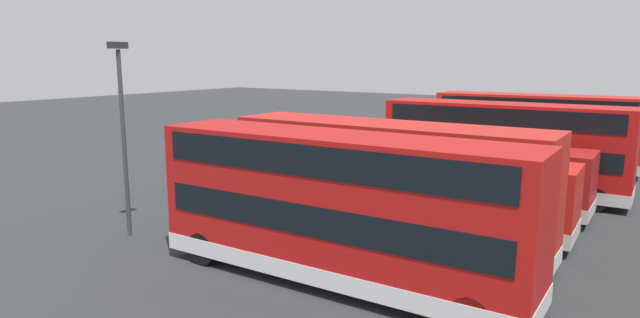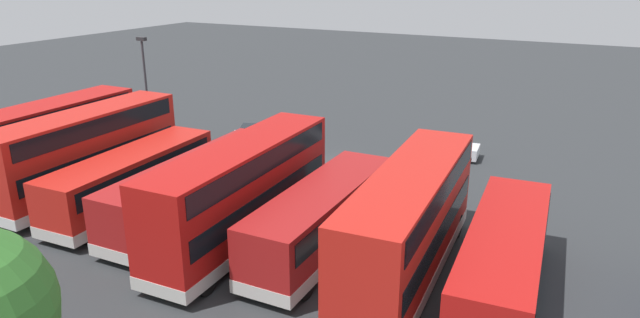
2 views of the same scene
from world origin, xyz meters
TOP-DOWN VIEW (x-y plane):
  - ground_plane at (0.00, 0.00)m, footprint 140.00×140.00m
  - bus_single_deck_near_end at (-12.84, 10.69)m, footprint 3.35×10.72m
  - bus_double_decker_second at (-9.22, 10.80)m, footprint 3.34×11.94m
  - bus_single_deck_third at (-5.16, 10.33)m, footprint 2.74×10.29m
  - bus_double_decker_fourth at (-1.60, 11.10)m, footprint 2.98×11.82m
  - bus_single_deck_fifth at (1.90, 9.97)m, footprint 2.91×11.76m
  - bus_single_deck_sixth at (5.56, 10.67)m, footprint 3.07×10.44m
  - bus_double_decker_seventh at (9.13, 10.21)m, footprint 2.81×11.37m
  - bus_double_decker_far_end at (12.49, 10.35)m, footprint 2.89×11.91m
  - car_hatchback_silver at (5.54, -1.26)m, footprint 4.50×3.44m
  - car_small_green at (-6.41, -4.83)m, footprint 4.18×2.19m
  - lamp_post_tall at (13.21, 1.35)m, footprint 0.70×0.30m
  - waste_bin_yellow at (10.94, 2.57)m, footprint 0.60×0.60m

SIDE VIEW (x-z plane):
  - ground_plane at x=0.00m, z-range 0.00..0.00m
  - waste_bin_yellow at x=10.94m, z-range 0.00..0.95m
  - car_small_green at x=-6.41m, z-range -0.02..1.41m
  - car_hatchback_silver at x=5.54m, z-range -0.02..1.41m
  - bus_single_deck_third at x=-5.16m, z-range 0.14..3.09m
  - bus_single_deck_sixth at x=5.56m, z-range 0.14..3.09m
  - bus_single_deck_near_end at x=-12.84m, z-range 0.15..3.10m
  - bus_single_deck_fifth at x=1.90m, z-range 0.15..3.10m
  - bus_double_decker_seventh at x=9.13m, z-range 0.17..4.72m
  - bus_double_decker_fourth at x=-1.60m, z-range 0.17..4.72m
  - bus_double_decker_second at x=-9.22m, z-range 0.17..4.72m
  - bus_double_decker_far_end at x=12.49m, z-range 0.18..4.73m
  - lamp_post_tall at x=13.21m, z-range 0.67..7.98m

